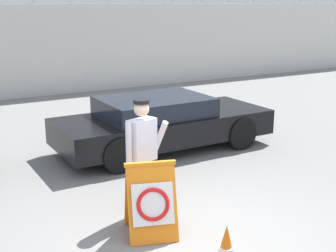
% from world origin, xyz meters
% --- Properties ---
extents(ground_plane, '(90.00, 90.00, 0.00)m').
position_xyz_m(ground_plane, '(0.00, 0.00, 0.00)').
color(ground_plane, gray).
extents(perimeter_wall, '(36.00, 0.30, 3.48)m').
position_xyz_m(perimeter_wall, '(0.00, 11.15, 1.52)').
color(perimeter_wall, silver).
rests_on(perimeter_wall, ground_plane).
extents(barricade_sign, '(0.84, 0.86, 1.05)m').
position_xyz_m(barricade_sign, '(-0.44, 0.57, 0.52)').
color(barricade_sign, orange).
rests_on(barricade_sign, ground_plane).
extents(security_guard, '(0.68, 0.36, 1.75)m').
position_xyz_m(security_guard, '(-0.23, 1.25, 0.98)').
color(security_guard, '#232838').
rests_on(security_guard, ground_plane).
extents(parked_car_rear_sedan, '(4.65, 1.94, 1.17)m').
position_xyz_m(parked_car_rear_sedan, '(1.54, 3.86, 0.61)').
color(parked_car_rear_sedan, black).
rests_on(parked_car_rear_sedan, ground_plane).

